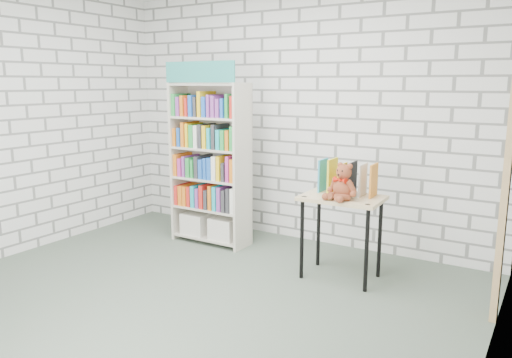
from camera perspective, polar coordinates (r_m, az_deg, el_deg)
The scene contains 7 objects.
ground at distance 4.31m, azimuth -8.04°, elevation -13.46°, with size 4.50×4.50×0.00m, color #4A584A.
room_shell at distance 3.93m, azimuth -8.74°, elevation 11.00°, with size 4.52×4.02×2.81m.
bookshelf at distance 5.51m, azimuth -5.22°, elevation 1.89°, with size 0.89×0.34×1.99m.
display_table at distance 4.57m, azimuth 9.79°, elevation -3.28°, with size 0.73×0.51×0.77m.
table_books at distance 4.62m, azimuth 10.40°, elevation 0.12°, with size 0.51×0.23×0.30m.
teddy_bear at distance 4.41m, azimuth 9.85°, elevation -0.66°, with size 0.29×0.28×0.32m.
door_trim at distance 4.02m, azimuth 26.68°, elevation -0.57°, with size 0.05×0.12×2.10m, color tan.
Camera 1 is at (2.54, -3.00, 1.77)m, focal length 35.00 mm.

